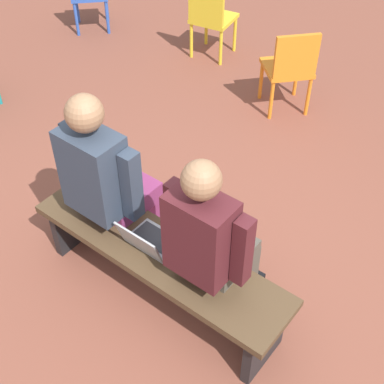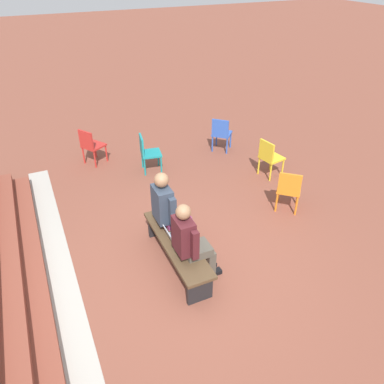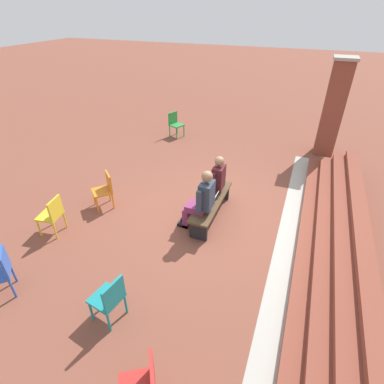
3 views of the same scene
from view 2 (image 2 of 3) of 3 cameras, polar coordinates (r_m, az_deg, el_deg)
name	(u,v)px [view 2 (image 2 of 3)]	position (r m, az deg, el deg)	size (l,w,h in m)	color
ground_plane	(180,272)	(5.83, -1.88, -12.04)	(60.00, 60.00, 0.00)	brown
concrete_strip	(66,299)	(5.75, -18.58, -15.14)	(7.90, 0.40, 0.01)	#A8A399
bench	(177,246)	(5.73, -2.31, -8.25)	(1.80, 0.44, 0.45)	#4C3823
person_student	(191,240)	(5.26, -0.21, -7.39)	(0.54, 0.68, 1.34)	#4C473D
person_adult	(169,209)	(5.84, -3.46, -2.55)	(0.58, 0.73, 1.40)	#7F2D5B
laptop	(174,237)	(5.67, -2.69, -6.81)	(0.32, 0.29, 0.21)	#9EA0A5
plastic_chair_far_right	(289,188)	(7.03, 14.56, 0.55)	(0.59, 0.59, 0.84)	orange
plastic_chair_mid_courtyard	(91,144)	(8.72, -15.17, 7.01)	(0.58, 0.58, 0.84)	red
plastic_chair_near_bench_left	(147,151)	(8.17, -6.82, 6.18)	(0.49, 0.49, 0.84)	teal
plastic_chair_near_bench_right	(221,132)	(9.04, 4.47, 9.03)	(0.59, 0.59, 0.84)	#2D56B7
plastic_chair_by_pillar	(269,156)	(8.08, 11.72, 5.38)	(0.49, 0.49, 0.84)	gold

